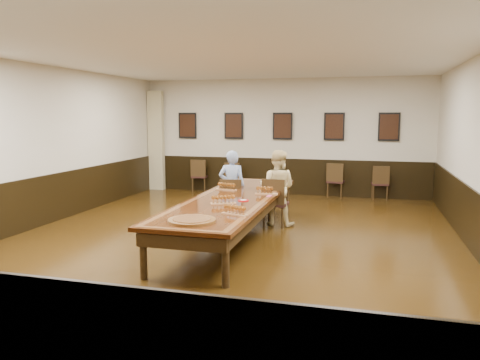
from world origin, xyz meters
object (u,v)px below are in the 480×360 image
(chair_man, at_px, (232,201))
(conference_table, at_px, (233,205))
(carved_platter, at_px, (192,220))
(spare_chair_d, at_px, (380,182))
(chair_woman, at_px, (276,202))
(spare_chair_b, at_px, (233,178))
(spare_chair_c, at_px, (336,180))
(person_man, at_px, (232,187))
(person_woman, at_px, (277,188))
(spare_chair_a, at_px, (200,175))

(chair_man, bearing_deg, conference_table, 96.22)
(chair_man, height_order, carved_platter, chair_man)
(spare_chair_d, xyz_separation_m, carved_platter, (-2.63, -6.79, 0.32))
(chair_woman, height_order, spare_chair_b, chair_woman)
(spare_chair_c, bearing_deg, person_man, 67.73)
(person_woman, bearing_deg, chair_man, 10.44)
(spare_chair_b, relative_size, spare_chair_d, 1.01)
(spare_chair_c, height_order, person_man, person_man)
(chair_man, relative_size, spare_chair_a, 1.01)
(chair_man, relative_size, person_man, 0.63)
(spare_chair_c, bearing_deg, chair_woman, 81.13)
(conference_table, relative_size, carved_platter, 7.44)
(spare_chair_b, bearing_deg, conference_table, 101.71)
(spare_chair_b, distance_m, spare_chair_c, 2.81)
(spare_chair_d, xyz_separation_m, person_woman, (-2.07, -3.54, 0.31))
(person_man, bearing_deg, chair_man, 90.00)
(spare_chair_c, bearing_deg, spare_chair_b, 10.64)
(spare_chair_d, bearing_deg, chair_woman, 55.34)
(chair_woman, height_order, person_man, person_man)
(spare_chair_d, bearing_deg, person_man, 44.65)
(person_woman, relative_size, conference_table, 0.30)
(chair_man, xyz_separation_m, spare_chair_d, (2.99, 3.64, -0.02))
(conference_table, xyz_separation_m, carved_platter, (-0.01, -1.99, 0.16))
(chair_man, height_order, person_man, person_man)
(chair_woman, distance_m, spare_chair_d, 4.19)
(spare_chair_c, distance_m, conference_table, 5.05)
(spare_chair_c, height_order, spare_chair_d, spare_chair_c)
(chair_woman, relative_size, person_woman, 0.64)
(chair_woman, bearing_deg, spare_chair_b, -57.15)
(conference_table, bearing_deg, chair_man, 107.27)
(spare_chair_a, relative_size, person_man, 0.62)
(chair_man, xyz_separation_m, person_woman, (0.92, 0.10, 0.29))
(person_man, bearing_deg, spare_chair_a, -71.61)
(spare_chair_b, height_order, person_man, person_man)
(chair_man, xyz_separation_m, carved_platter, (0.36, -3.15, 0.31))
(spare_chair_b, relative_size, person_woman, 0.60)
(spare_chair_a, relative_size, spare_chair_b, 1.03)
(spare_chair_c, distance_m, person_woman, 3.68)
(spare_chair_a, xyz_separation_m, person_man, (2.02, -3.58, 0.28))
(person_man, bearing_deg, conference_table, 95.75)
(spare_chair_a, distance_m, person_woman, 4.65)
(chair_man, xyz_separation_m, conference_table, (0.36, -1.17, 0.14))
(person_man, distance_m, conference_table, 1.33)
(person_man, bearing_deg, carved_platter, 85.56)
(person_man, distance_m, person_woman, 0.94)
(spare_chair_c, bearing_deg, spare_chair_d, -175.16)
(spare_chair_b, bearing_deg, spare_chair_a, -18.39)
(spare_chair_b, distance_m, person_man, 3.44)
(carved_platter, bearing_deg, conference_table, 89.85)
(chair_man, distance_m, carved_platter, 3.19)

